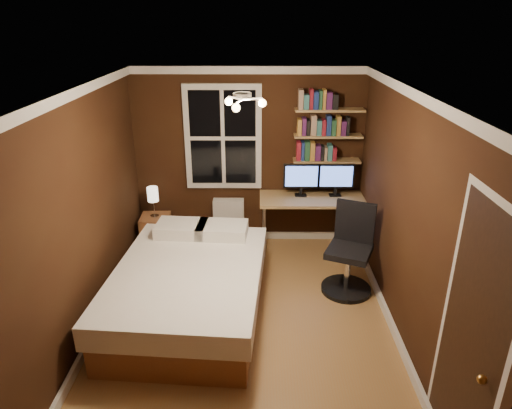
{
  "coord_description": "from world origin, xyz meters",
  "views": [
    {
      "loc": [
        0.15,
        -4.07,
        3.11
      ],
      "look_at": [
        0.11,
        0.45,
        1.23
      ],
      "focal_mm": 32.0,
      "sensor_mm": 36.0,
      "label": 1
    }
  ],
  "objects_px": {
    "nightstand": "(156,232)",
    "radiator": "(229,221)",
    "office_chair": "(349,258)",
    "bed": "(190,289)",
    "desk_lamp": "(375,186)",
    "bedside_lamp": "(153,202)",
    "desk": "(319,202)",
    "monitor_left": "(301,180)",
    "monitor_right": "(336,180)"
  },
  "relations": [
    {
      "from": "nightstand",
      "to": "radiator",
      "type": "distance_m",
      "value": 1.05
    },
    {
      "from": "nightstand",
      "to": "office_chair",
      "type": "height_order",
      "value": "office_chair"
    },
    {
      "from": "bed",
      "to": "desk_lamp",
      "type": "relative_size",
      "value": 5.19
    },
    {
      "from": "bedside_lamp",
      "to": "office_chair",
      "type": "bearing_deg",
      "value": -22.09
    },
    {
      "from": "desk",
      "to": "radiator",
      "type": "bearing_deg",
      "value": 170.6
    },
    {
      "from": "bedside_lamp",
      "to": "monitor_left",
      "type": "height_order",
      "value": "monitor_left"
    },
    {
      "from": "bed",
      "to": "desk_lamp",
      "type": "bearing_deg",
      "value": 36.28
    },
    {
      "from": "nightstand",
      "to": "monitor_right",
      "type": "relative_size",
      "value": 1.0
    },
    {
      "from": "monitor_left",
      "to": "office_chair",
      "type": "xyz_separation_m",
      "value": [
        0.5,
        -1.13,
        -0.58
      ]
    },
    {
      "from": "office_chair",
      "to": "desk_lamp",
      "type": "bearing_deg",
      "value": 86.78
    },
    {
      "from": "desk",
      "to": "bed",
      "type": "bearing_deg",
      "value": -135.65
    },
    {
      "from": "desk",
      "to": "nightstand",
      "type": "bearing_deg",
      "value": -179.6
    },
    {
      "from": "bedside_lamp",
      "to": "desk",
      "type": "xyz_separation_m",
      "value": [
        2.3,
        0.02,
        0.01
      ]
    },
    {
      "from": "radiator",
      "to": "nightstand",
      "type": "bearing_deg",
      "value": -167.51
    },
    {
      "from": "desk_lamp",
      "to": "office_chair",
      "type": "height_order",
      "value": "desk_lamp"
    },
    {
      "from": "desk_lamp",
      "to": "office_chair",
      "type": "distance_m",
      "value": 1.2
    },
    {
      "from": "bedside_lamp",
      "to": "office_chair",
      "type": "xyz_separation_m",
      "value": [
        2.55,
        -1.03,
        -0.29
      ]
    },
    {
      "from": "bed",
      "to": "bedside_lamp",
      "type": "height_order",
      "value": "bedside_lamp"
    },
    {
      "from": "monitor_right",
      "to": "monitor_left",
      "type": "bearing_deg",
      "value": 180.0
    },
    {
      "from": "monitor_right",
      "to": "office_chair",
      "type": "distance_m",
      "value": 1.28
    },
    {
      "from": "monitor_right",
      "to": "desk_lamp",
      "type": "distance_m",
      "value": 0.53
    },
    {
      "from": "monitor_left",
      "to": "nightstand",
      "type": "bearing_deg",
      "value": -177.26
    },
    {
      "from": "bedside_lamp",
      "to": "desk",
      "type": "distance_m",
      "value": 2.3
    },
    {
      "from": "radiator",
      "to": "office_chair",
      "type": "relative_size",
      "value": 0.61
    },
    {
      "from": "desk",
      "to": "monitor_left",
      "type": "distance_m",
      "value": 0.39
    },
    {
      "from": "nightstand",
      "to": "desk",
      "type": "xyz_separation_m",
      "value": [
        2.3,
        0.02,
        0.47
      ]
    },
    {
      "from": "bedside_lamp",
      "to": "monitor_left",
      "type": "distance_m",
      "value": 2.07
    },
    {
      "from": "bedside_lamp",
      "to": "desk_lamp",
      "type": "relative_size",
      "value": 0.99
    },
    {
      "from": "bed",
      "to": "monitor_right",
      "type": "distance_m",
      "value": 2.55
    },
    {
      "from": "radiator",
      "to": "desk",
      "type": "relative_size",
      "value": 0.4
    },
    {
      "from": "nightstand",
      "to": "radiator",
      "type": "height_order",
      "value": "radiator"
    },
    {
      "from": "bedside_lamp",
      "to": "radiator",
      "type": "relative_size",
      "value": 0.66
    },
    {
      "from": "radiator",
      "to": "office_chair",
      "type": "height_order",
      "value": "office_chair"
    },
    {
      "from": "nightstand",
      "to": "monitor_right",
      "type": "height_order",
      "value": "monitor_right"
    },
    {
      "from": "nightstand",
      "to": "desk",
      "type": "height_order",
      "value": "desk"
    },
    {
      "from": "nightstand",
      "to": "monitor_right",
      "type": "bearing_deg",
      "value": -0.53
    },
    {
      "from": "nightstand",
      "to": "bedside_lamp",
      "type": "bearing_deg",
      "value": 0.0
    },
    {
      "from": "radiator",
      "to": "office_chair",
      "type": "xyz_separation_m",
      "value": [
        1.52,
        -1.26,
        0.1
      ]
    },
    {
      "from": "radiator",
      "to": "monitor_right",
      "type": "xyz_separation_m",
      "value": [
        1.5,
        -0.13,
        0.68
      ]
    },
    {
      "from": "bed",
      "to": "nightstand",
      "type": "xyz_separation_m",
      "value": [
        -0.7,
        1.55,
        -0.07
      ]
    },
    {
      "from": "bed",
      "to": "desk",
      "type": "bearing_deg",
      "value": 48.57
    },
    {
      "from": "bed",
      "to": "desk_lamp",
      "type": "distance_m",
      "value": 2.82
    },
    {
      "from": "bedside_lamp",
      "to": "office_chair",
      "type": "relative_size",
      "value": 0.4
    },
    {
      "from": "desk",
      "to": "desk_lamp",
      "type": "distance_m",
      "value": 0.78
    },
    {
      "from": "bed",
      "to": "nightstand",
      "type": "bearing_deg",
      "value": 118.57
    },
    {
      "from": "nightstand",
      "to": "bedside_lamp",
      "type": "xyz_separation_m",
      "value": [
        0.0,
        0.0,
        0.47
      ]
    },
    {
      "from": "radiator",
      "to": "office_chair",
      "type": "bearing_deg",
      "value": -39.61
    },
    {
      "from": "nightstand",
      "to": "desk",
      "type": "relative_size",
      "value": 0.3
    },
    {
      "from": "bedside_lamp",
      "to": "monitor_left",
      "type": "relative_size",
      "value": 0.88
    },
    {
      "from": "nightstand",
      "to": "bedside_lamp",
      "type": "distance_m",
      "value": 0.47
    }
  ]
}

